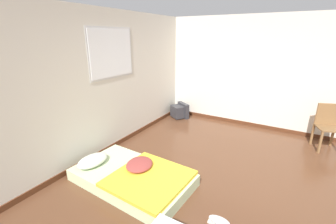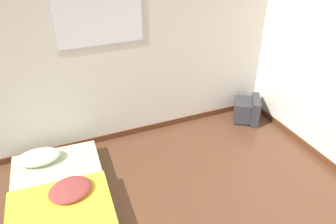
{
  "view_description": "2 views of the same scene",
  "coord_description": "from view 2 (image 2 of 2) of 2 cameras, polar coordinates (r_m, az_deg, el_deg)",
  "views": [
    {
      "loc": [
        -2.81,
        -0.6,
        2.15
      ],
      "look_at": [
        0.9,
        1.59,
        0.67
      ],
      "focal_mm": 24.0,
      "sensor_mm": 36.0,
      "label": 1
    },
    {
      "loc": [
        -0.48,
        -1.46,
        2.8
      ],
      "look_at": [
        0.79,
        1.54,
        0.82
      ],
      "focal_mm": 35.0,
      "sensor_mm": 36.0,
      "label": 2
    }
  ],
  "objects": [
    {
      "name": "wall_back",
      "position": [
        4.22,
        -15.0,
        9.28
      ],
      "size": [
        7.83,
        0.08,
        2.6
      ],
      "color": "silver",
      "rests_on": "ground_plane"
    },
    {
      "name": "mattress_bed",
      "position": [
        3.88,
        -18.37,
        -14.34
      ],
      "size": [
        1.13,
        1.84,
        0.33
      ],
      "color": "beige",
      "rests_on": "ground_plane"
    },
    {
      "name": "crt_tv",
      "position": [
        5.24,
        13.72,
        0.38
      ],
      "size": [
        0.53,
        0.54,
        0.39
      ],
      "color": "#333338",
      "rests_on": "ground_plane"
    }
  ]
}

